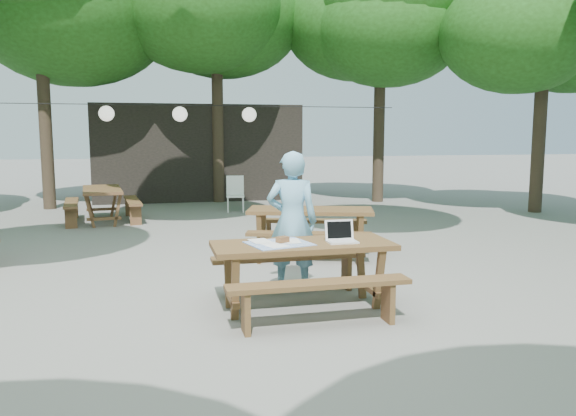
% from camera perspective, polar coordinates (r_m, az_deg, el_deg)
% --- Properties ---
extents(ground, '(80.00, 80.00, 0.00)m').
position_cam_1_polar(ground, '(7.47, -6.74, -7.64)').
color(ground, slate).
rests_on(ground, ground).
extents(pavilion, '(6.00, 3.00, 2.80)m').
position_cam_1_polar(pavilion, '(17.72, -9.26, 5.65)').
color(pavilion, black).
rests_on(pavilion, ground).
extents(main_picnic_table, '(2.00, 1.58, 0.75)m').
position_cam_1_polar(main_picnic_table, '(6.32, 1.49, -6.78)').
color(main_picnic_table, brown).
rests_on(main_picnic_table, ground).
extents(picnic_table_ne, '(2.29, 2.08, 0.75)m').
position_cam_1_polar(picnic_table_ne, '(9.13, 2.28, -2.33)').
color(picnic_table_ne, brown).
rests_on(picnic_table_ne, ground).
extents(picnic_table_far_w, '(1.78, 2.07, 0.75)m').
position_cam_1_polar(picnic_table_far_w, '(13.18, -18.32, 0.34)').
color(picnic_table_far_w, brown).
rests_on(picnic_table_far_w, ground).
extents(woman, '(0.73, 0.58, 1.74)m').
position_cam_1_polar(woman, '(6.98, 0.41, -1.35)').
color(woman, '#7CBFE2').
rests_on(woman, ground).
extents(plastic_chair, '(0.49, 0.49, 0.90)m').
position_cam_1_polar(plastic_chair, '(14.22, -5.37, 0.66)').
color(plastic_chair, white).
rests_on(plastic_chair, ground).
extents(laptop, '(0.34, 0.27, 0.24)m').
position_cam_1_polar(laptop, '(6.32, 5.38, -2.87)').
color(laptop, white).
rests_on(laptop, main_picnic_table).
extents(tabletop_clutter, '(0.76, 0.69, 0.08)m').
position_cam_1_polar(tabletop_clutter, '(6.18, -0.88, -3.54)').
color(tabletop_clutter, '#396AC2').
rests_on(tabletop_clutter, main_picnic_table).
extents(paper_lanterns, '(9.00, 0.34, 0.38)m').
position_cam_1_polar(paper_lanterns, '(13.19, -10.87, 9.37)').
color(paper_lanterns, black).
rests_on(paper_lanterns, ground).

